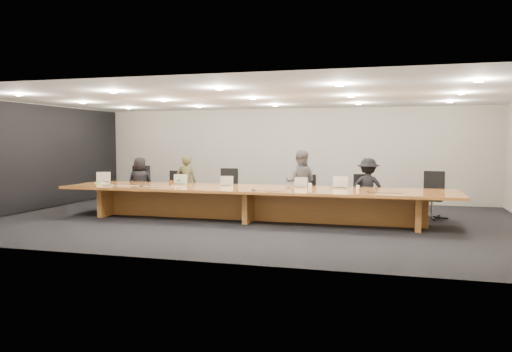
{
  "coord_description": "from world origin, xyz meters",
  "views": [
    {
      "loc": [
        3.15,
        -10.9,
        1.81
      ],
      "look_at": [
        0.0,
        0.3,
        1.0
      ],
      "focal_mm": 35.0,
      "sensor_mm": 36.0,
      "label": 1
    }
  ],
  "objects_px": {
    "mic_right": "(367,192)",
    "av_box": "(108,185)",
    "water_bottle": "(178,180)",
    "paper_cup_near": "(310,185)",
    "chair_mid_left": "(227,189)",
    "person_b": "(186,182)",
    "laptop_c": "(226,181)",
    "chair_left": "(172,190)",
    "laptop_a": "(103,177)",
    "mic_left": "(141,186)",
    "laptop_e": "(339,182)",
    "chair_far_left": "(139,186)",
    "chair_mid_right": "(304,194)",
    "conference_table": "(252,198)",
    "mic_center": "(253,190)",
    "chair_far_right": "(432,195)",
    "person_c": "(301,182)",
    "person_d": "(368,188)",
    "person_a": "(140,183)",
    "chair_right": "(362,195)",
    "laptop_d": "(299,182)",
    "laptop_b": "(179,179)",
    "amber_mug": "(171,183)",
    "paper_cup_far": "(358,187)"
  },
  "relations": [
    {
      "from": "chair_mid_right",
      "to": "av_box",
      "type": "distance_m",
      "value": 4.79
    },
    {
      "from": "water_bottle",
      "to": "av_box",
      "type": "bearing_deg",
      "value": -153.56
    },
    {
      "from": "amber_mug",
      "to": "av_box",
      "type": "height_order",
      "value": "amber_mug"
    },
    {
      "from": "mic_right",
      "to": "av_box",
      "type": "bearing_deg",
      "value": -178.75
    },
    {
      "from": "chair_mid_left",
      "to": "amber_mug",
      "type": "xyz_separation_m",
      "value": [
        -1.06,
        -1.11,
        0.24
      ]
    },
    {
      "from": "mic_center",
      "to": "mic_right",
      "type": "relative_size",
      "value": 1.01
    },
    {
      "from": "laptop_e",
      "to": "water_bottle",
      "type": "relative_size",
      "value": 1.71
    },
    {
      "from": "laptop_c",
      "to": "paper_cup_near",
      "type": "xyz_separation_m",
      "value": [
        1.99,
        0.11,
        -0.07
      ]
    },
    {
      "from": "chair_left",
      "to": "chair_mid_right",
      "type": "distance_m",
      "value": 3.55
    },
    {
      "from": "conference_table",
      "to": "chair_left",
      "type": "distance_m",
      "value": 2.87
    },
    {
      "from": "chair_left",
      "to": "laptop_a",
      "type": "height_order",
      "value": "chair_left"
    },
    {
      "from": "laptop_d",
      "to": "av_box",
      "type": "relative_size",
      "value": 1.5
    },
    {
      "from": "chair_far_right",
      "to": "av_box",
      "type": "xyz_separation_m",
      "value": [
        -7.45,
        -1.76,
        0.2
      ]
    },
    {
      "from": "chair_left",
      "to": "laptop_a",
      "type": "relative_size",
      "value": 2.93
    },
    {
      "from": "chair_far_right",
      "to": "water_bottle",
      "type": "relative_size",
      "value": 5.46
    },
    {
      "from": "chair_far_left",
      "to": "laptop_c",
      "type": "relative_size",
      "value": 3.79
    },
    {
      "from": "chair_mid_left",
      "to": "mic_right",
      "type": "bearing_deg",
      "value": -24.61
    },
    {
      "from": "water_bottle",
      "to": "mic_left",
      "type": "height_order",
      "value": "water_bottle"
    },
    {
      "from": "chair_mid_left",
      "to": "mic_right",
      "type": "distance_m",
      "value": 4.01
    },
    {
      "from": "chair_far_left",
      "to": "chair_mid_right",
      "type": "height_order",
      "value": "chair_far_left"
    },
    {
      "from": "chair_mid_right",
      "to": "person_d",
      "type": "height_order",
      "value": "person_d"
    },
    {
      "from": "chair_mid_right",
      "to": "laptop_c",
      "type": "relative_size",
      "value": 3.23
    },
    {
      "from": "laptop_a",
      "to": "laptop_c",
      "type": "xyz_separation_m",
      "value": [
        3.4,
        -0.09,
        -0.02
      ]
    },
    {
      "from": "laptop_a",
      "to": "chair_far_right",
      "type": "bearing_deg",
      "value": -17.87
    },
    {
      "from": "laptop_c",
      "to": "water_bottle",
      "type": "xyz_separation_m",
      "value": [
        -1.26,
        0.03,
        -0.02
      ]
    },
    {
      "from": "conference_table",
      "to": "chair_mid_right",
      "type": "distance_m",
      "value": 1.65
    },
    {
      "from": "conference_table",
      "to": "person_b",
      "type": "xyz_separation_m",
      "value": [
        -2.17,
        1.21,
        0.2
      ]
    },
    {
      "from": "chair_right",
      "to": "laptop_c",
      "type": "xyz_separation_m",
      "value": [
        -3.1,
        -1.04,
        0.35
      ]
    },
    {
      "from": "mic_left",
      "to": "chair_right",
      "type": "bearing_deg",
      "value": 19.54
    },
    {
      "from": "chair_mid_right",
      "to": "person_a",
      "type": "height_order",
      "value": "person_a"
    },
    {
      "from": "laptop_b",
      "to": "laptop_d",
      "type": "height_order",
      "value": "laptop_b"
    },
    {
      "from": "person_b",
      "to": "laptop_a",
      "type": "height_order",
      "value": "person_b"
    },
    {
      "from": "chair_mid_right",
      "to": "amber_mug",
      "type": "relative_size",
      "value": 8.99
    },
    {
      "from": "chair_left",
      "to": "mic_left",
      "type": "height_order",
      "value": "chair_left"
    },
    {
      "from": "chair_right",
      "to": "water_bottle",
      "type": "bearing_deg",
      "value": -168.37
    },
    {
      "from": "conference_table",
      "to": "person_b",
      "type": "bearing_deg",
      "value": 150.71
    },
    {
      "from": "chair_right",
      "to": "laptop_d",
      "type": "bearing_deg",
      "value": -144.16
    },
    {
      "from": "laptop_a",
      "to": "paper_cup_far",
      "type": "bearing_deg",
      "value": -25.16
    },
    {
      "from": "paper_cup_near",
      "to": "mic_right",
      "type": "height_order",
      "value": "paper_cup_near"
    },
    {
      "from": "person_c",
      "to": "person_d",
      "type": "xyz_separation_m",
      "value": [
        1.64,
        -0.02,
        -0.09
      ]
    },
    {
      "from": "chair_left",
      "to": "av_box",
      "type": "distance_m",
      "value": 1.91
    },
    {
      "from": "conference_table",
      "to": "chair_left",
      "type": "xyz_separation_m",
      "value": [
        -2.59,
        1.24,
        0.0
      ]
    },
    {
      "from": "person_a",
      "to": "chair_left",
      "type": "bearing_deg",
      "value": 165.88
    },
    {
      "from": "person_b",
      "to": "laptop_c",
      "type": "relative_size",
      "value": 4.69
    },
    {
      "from": "amber_mug",
      "to": "laptop_a",
      "type": "bearing_deg",
      "value": 175.52
    },
    {
      "from": "person_c",
      "to": "paper_cup_near",
      "type": "relative_size",
      "value": 15.47
    },
    {
      "from": "chair_far_left",
      "to": "laptop_a",
      "type": "bearing_deg",
      "value": -136.78
    },
    {
      "from": "person_a",
      "to": "person_d",
      "type": "bearing_deg",
      "value": 160.43
    },
    {
      "from": "laptop_e",
      "to": "mic_right",
      "type": "relative_size",
      "value": 3.29
    },
    {
      "from": "chair_mid_right",
      "to": "mic_center",
      "type": "xyz_separation_m",
      "value": [
        -0.77,
        -1.95,
        0.26
      ]
    }
  ]
}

